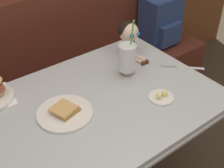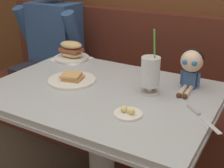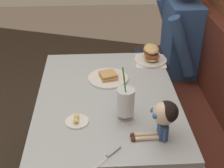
{
  "view_description": "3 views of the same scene",
  "coord_description": "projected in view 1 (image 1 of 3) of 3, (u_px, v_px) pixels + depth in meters",
  "views": [
    {
      "loc": [
        -0.62,
        -0.73,
        1.65
      ],
      "look_at": [
        0.1,
        0.22,
        0.77
      ],
      "focal_mm": 48.34,
      "sensor_mm": 36.0,
      "label": 1
    },
    {
      "loc": [
        0.73,
        -0.98,
        1.35
      ],
      "look_at": [
        0.07,
        0.16,
        0.79
      ],
      "focal_mm": 48.53,
      "sensor_mm": 36.0,
      "label": 2
    },
    {
      "loc": [
        1.53,
        0.12,
        1.76
      ],
      "look_at": [
        0.06,
        0.2,
        0.85
      ],
      "focal_mm": 51.53,
      "sensor_mm": 36.0,
      "label": 3
    }
  ],
  "objects": [
    {
      "name": "diner_table",
      "position": [
        102.0,
        129.0,
        1.54
      ],
      "size": [
        1.11,
        0.81,
        0.74
      ],
      "color": "#B2BCC1",
      "rests_on": "ground"
    },
    {
      "name": "booth_bench",
      "position": [
        49.0,
        99.0,
        2.07
      ],
      "size": [
        2.6,
        0.48,
        1.0
      ],
      "color": "#512319",
      "rests_on": "ground"
    },
    {
      "name": "butter_knife",
      "position": [
        175.0,
        66.0,
        1.65
      ],
      "size": [
        0.18,
        0.18,
        0.01
      ],
      "color": "silver",
      "rests_on": "diner_table"
    },
    {
      "name": "toast_plate",
      "position": [
        65.0,
        112.0,
        1.34
      ],
      "size": [
        0.25,
        0.25,
        0.04
      ],
      "color": "white",
      "rests_on": "diner_table"
    },
    {
      "name": "butter_saucer",
      "position": [
        161.0,
        97.0,
        1.43
      ],
      "size": [
        0.12,
        0.12,
        0.04
      ],
      "color": "white",
      "rests_on": "diner_table"
    },
    {
      "name": "seated_doll",
      "position": [
        129.0,
        34.0,
        1.68
      ],
      "size": [
        0.12,
        0.22,
        0.2
      ],
      "color": "#385689",
      "rests_on": "diner_table"
    },
    {
      "name": "milkshake_glass",
      "position": [
        127.0,
        59.0,
        1.53
      ],
      "size": [
        0.1,
        0.1,
        0.32
      ],
      "color": "silver",
      "rests_on": "diner_table"
    },
    {
      "name": "backpack",
      "position": [
        161.0,
        18.0,
        2.34
      ],
      "size": [
        0.3,
        0.25,
        0.41
      ],
      "color": "navy",
      "rests_on": "booth_bench"
    }
  ]
}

